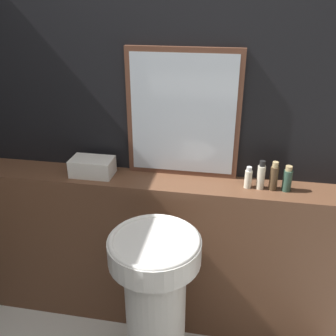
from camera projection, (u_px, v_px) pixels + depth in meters
wall_back at (176, 115)px, 1.93m from camera, size 8.00×0.06×2.50m
vanity_counter at (171, 254)px, 2.13m from camera, size 2.83×0.23×0.94m
pedestal_sink at (156, 305)px, 1.75m from camera, size 0.41×0.41×0.88m
mirror at (183, 115)px, 1.87m from camera, size 0.57×0.03×0.66m
towel_stack at (92, 167)px, 1.98m from camera, size 0.22×0.14×0.09m
shampoo_bottle at (248, 178)px, 1.85m from camera, size 0.04×0.04×0.11m
conditioner_bottle at (261, 176)px, 1.83m from camera, size 0.04×0.04×0.15m
lotion_bottle at (274, 177)px, 1.82m from camera, size 0.04×0.04×0.15m
body_wash_bottle at (287, 179)px, 1.81m from camera, size 0.04×0.04×0.13m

